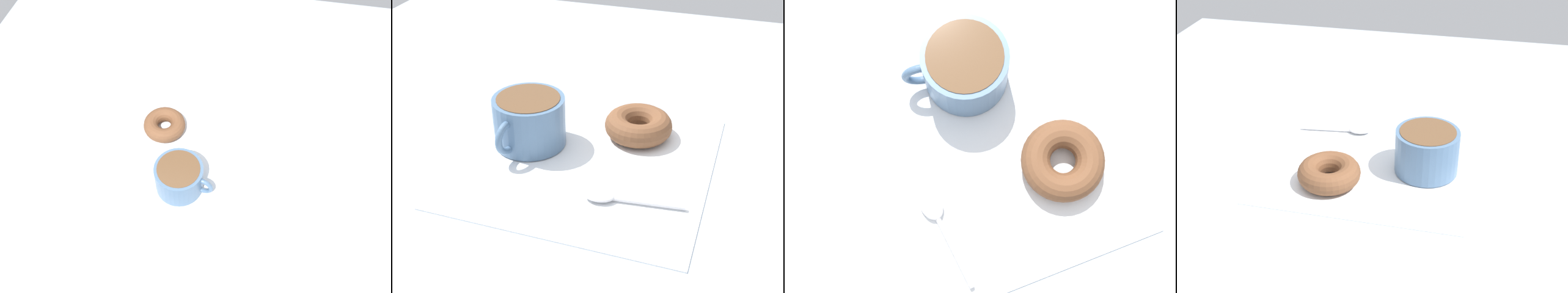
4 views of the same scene
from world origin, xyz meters
The scene contains 5 objects.
ground_plane centered at (0.00, 0.00, -1.00)cm, with size 120.00×120.00×2.00cm, color #99A8B7.
napkin centered at (-1.68, -0.57, 0.15)cm, with size 31.22×31.22×0.30cm, color white.
coffee_cup centered at (0.17, 8.13, 3.82)cm, with size 12.18×9.54×6.75cm.
donut centered at (6.21, -5.30, 1.92)cm, with size 9.26×9.26×3.24cm, color brown.
spoon centered at (-8.85, -5.83, 0.70)cm, with size 2.76×11.84×0.90cm.
Camera 3 is at (-6.31, -12.32, 60.48)cm, focal length 50.00 mm.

